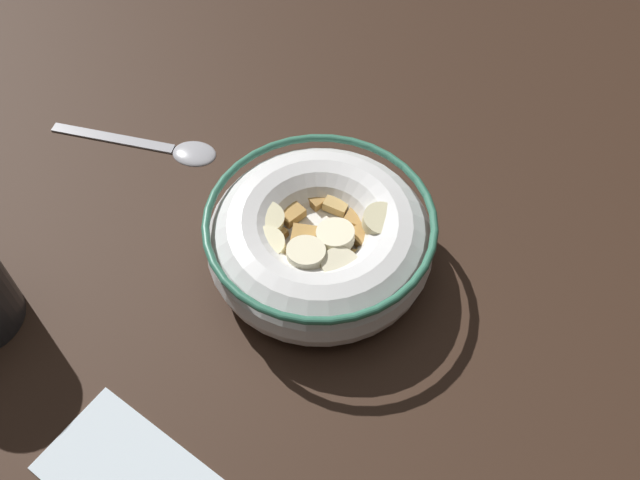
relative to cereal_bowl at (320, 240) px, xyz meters
The scene contains 4 objects.
ground_plane 4.09cm from the cereal_bowl, 39.97° to the right, with size 96.40×96.40×2.00cm, color #332116.
cereal_bowl is the anchor object (origin of this frame).
spoon 18.35cm from the cereal_bowl, ahead, with size 14.82×8.75×0.80cm.
folded_napkin 21.10cm from the cereal_bowl, 94.10° to the left, with size 11.63×6.98×0.30cm, color silver.
Camera 1 is at (-19.88, 23.36, 45.82)cm, focal length 39.17 mm.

